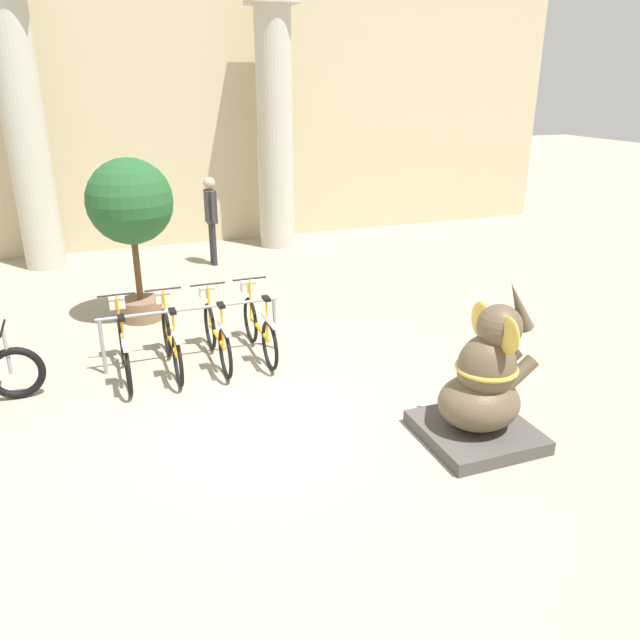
{
  "coord_description": "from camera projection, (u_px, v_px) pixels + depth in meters",
  "views": [
    {
      "loc": [
        -1.57,
        -5.89,
        3.59
      ],
      "look_at": [
        0.78,
        0.36,
        1.0
      ],
      "focal_mm": 35.0,
      "sensor_mm": 36.0,
      "label": 1
    }
  ],
  "objects": [
    {
      "name": "ground_plane",
      "position": [
        266.0,
        423.0,
        6.95
      ],
      "size": [
        60.0,
        60.0,
        0.0
      ],
      "primitive_type": "plane",
      "color": "#9E937F"
    },
    {
      "name": "building_facade",
      "position": [
        151.0,
        108.0,
        13.37
      ],
      "size": [
        20.0,
        0.2,
        6.0
      ],
      "color": "#C6B78E",
      "rests_on": "ground_plane"
    },
    {
      "name": "column_left",
      "position": [
        26.0,
        133.0,
        11.82
      ],
      "size": [
        0.96,
        0.96,
        5.16
      ],
      "color": "#BCB7A8",
      "rests_on": "ground_plane"
    },
    {
      "name": "column_right",
      "position": [
        275.0,
        127.0,
        13.44
      ],
      "size": [
        0.96,
        0.96,
        5.16
      ],
      "color": "#BCB7A8",
      "rests_on": "ground_plane"
    },
    {
      "name": "bike_rack",
      "position": [
        191.0,
        322.0,
        8.3
      ],
      "size": [
        2.4,
        0.05,
        0.77
      ],
      "color": "gray",
      "rests_on": "ground_plane"
    },
    {
      "name": "bicycle_0",
      "position": [
        124.0,
        347.0,
        7.93
      ],
      "size": [
        0.48,
        1.66,
        0.98
      ],
      "color": "black",
      "rests_on": "ground_plane"
    },
    {
      "name": "bicycle_1",
      "position": [
        171.0,
        340.0,
        8.15
      ],
      "size": [
        0.48,
        1.66,
        0.98
      ],
      "color": "black",
      "rests_on": "ground_plane"
    },
    {
      "name": "bicycle_2",
      "position": [
        216.0,
        334.0,
        8.35
      ],
      "size": [
        0.48,
        1.66,
        0.98
      ],
      "color": "black",
      "rests_on": "ground_plane"
    },
    {
      "name": "bicycle_3",
      "position": [
        259.0,
        327.0,
        8.59
      ],
      "size": [
        0.48,
        1.66,
        0.98
      ],
      "color": "black",
      "rests_on": "ground_plane"
    },
    {
      "name": "elephant_statue",
      "position": [
        484.0,
        388.0,
        6.47
      ],
      "size": [
        1.14,
        1.14,
        1.75
      ],
      "color": "#4C4742",
      "rests_on": "ground_plane"
    },
    {
      "name": "person_pedestrian",
      "position": [
        211.0,
        212.0,
        12.54
      ],
      "size": [
        0.24,
        0.47,
        1.78
      ],
      "color": "#28282D",
      "rests_on": "ground_plane"
    },
    {
      "name": "potted_tree",
      "position": [
        131.0,
        209.0,
        9.34
      ],
      "size": [
        1.28,
        1.28,
        2.52
      ],
      "color": "brown",
      "rests_on": "ground_plane"
    }
  ]
}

